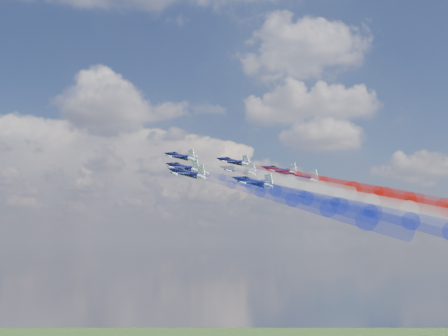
# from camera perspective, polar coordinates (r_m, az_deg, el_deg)

# --- Properties ---
(jet_lead) EXTENTS (16.64, 16.46, 7.73)m
(jet_lead) POSITION_cam_1_polar(r_m,az_deg,el_deg) (155.58, -4.47, 1.17)
(jet_lead) COLOR black
(trail_lead) EXTENTS (38.71, 34.76, 16.82)m
(trail_lead) POSITION_cam_1_polar(r_m,az_deg,el_deg) (135.59, 4.04, -0.77)
(trail_lead) COLOR white
(jet_inner_left) EXTENTS (16.64, 16.46, 7.73)m
(jet_inner_left) POSITION_cam_1_polar(r_m,az_deg,el_deg) (142.38, -4.17, 0.06)
(jet_inner_left) COLOR black
(trail_inner_left) EXTENTS (38.71, 34.76, 16.82)m
(trail_inner_left) POSITION_cam_1_polar(r_m,az_deg,el_deg) (122.79, 5.29, -2.27)
(trail_inner_left) COLOR #1727C7
(jet_inner_right) EXTENTS (16.64, 16.46, 7.73)m
(jet_inner_right) POSITION_cam_1_polar(r_m,az_deg,el_deg) (155.61, 0.95, 0.65)
(jet_inner_right) COLOR black
(trail_inner_right) EXTENTS (38.71, 34.76, 16.82)m
(trail_inner_right) POSITION_cam_1_polar(r_m,az_deg,el_deg) (137.93, 10.13, -1.35)
(trail_inner_right) COLOR red
(jet_outer_left) EXTENTS (16.64, 16.46, 7.73)m
(jet_outer_left) POSITION_cam_1_polar(r_m,az_deg,el_deg) (129.14, -3.72, -0.56)
(jet_outer_left) COLOR black
(trail_outer_left) EXTENTS (38.71, 34.76, 16.82)m
(trail_outer_left) POSITION_cam_1_polar(r_m,az_deg,el_deg) (110.02, 6.96, -3.26)
(trail_outer_left) COLOR #1727C7
(jet_center_third) EXTENTS (16.64, 16.46, 7.73)m
(jet_center_third) POSITION_cam_1_polar(r_m,az_deg,el_deg) (143.34, 1.47, -0.27)
(jet_center_third) COLOR black
(trail_center_third) EXTENTS (38.71, 34.76, 16.82)m
(trail_center_third) POSITION_cam_1_polar(r_m,az_deg,el_deg) (126.16, 11.61, -2.58)
(trail_center_third) COLOR white
(jet_outer_right) EXTENTS (16.64, 16.46, 7.73)m
(jet_outer_right) POSITION_cam_1_polar(r_m,az_deg,el_deg) (155.38, 5.66, -0.24)
(jet_outer_right) COLOR black
(trail_outer_right) EXTENTS (38.71, 34.76, 16.82)m
(trail_outer_right) POSITION_cam_1_polar(r_m,az_deg,el_deg) (139.89, 15.35, -2.32)
(trail_outer_right) COLOR red
(jet_rear_left) EXTENTS (16.64, 16.46, 7.73)m
(jet_rear_left) POSITION_cam_1_polar(r_m,az_deg,el_deg) (128.47, 2.97, -1.44)
(jet_rear_left) COLOR black
(trail_rear_left) EXTENTS (38.71, 34.76, 16.82)m
(trail_rear_left) POSITION_cam_1_polar(r_m,az_deg,el_deg) (112.37, 14.64, -4.20)
(trail_rear_left) COLOR #1727C7
(jet_rear_right) EXTENTS (16.64, 16.46, 7.73)m
(jet_rear_right) POSITION_cam_1_polar(r_m,az_deg,el_deg) (142.17, 7.61, -0.97)
(jet_rear_right) COLOR black
(trail_rear_right) EXTENTS (38.71, 34.76, 16.82)m
(trail_rear_right) POSITION_cam_1_polar(r_m,az_deg,el_deg) (127.87, 18.50, -3.33)
(trail_rear_right) COLOR red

